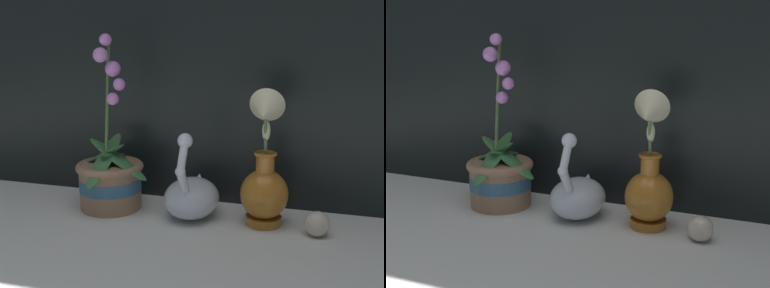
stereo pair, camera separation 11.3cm
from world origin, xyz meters
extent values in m
plane|color=silver|center=(0.00, 0.00, 0.00)|extent=(2.80, 2.80, 0.00)
cylinder|color=#9E7556|center=(-0.23, 0.13, 0.06)|extent=(0.15, 0.15, 0.11)
cylinder|color=#386689|center=(-0.23, 0.13, 0.06)|extent=(0.15, 0.15, 0.03)
torus|color=#9E7556|center=(-0.23, 0.13, 0.10)|extent=(0.16, 0.16, 0.02)
cylinder|color=#4C6B3D|center=(-0.23, 0.13, 0.26)|extent=(0.01, 0.05, 0.29)
ellipsoid|color=#38703D|center=(-0.21, 0.12, 0.13)|extent=(0.18, 0.09, 0.09)
ellipsoid|color=#38703D|center=(-0.24, 0.15, 0.13)|extent=(0.05, 0.15, 0.05)
ellipsoid|color=#38703D|center=(-0.26, 0.13, 0.13)|extent=(0.15, 0.08, 0.09)
ellipsoid|color=#38703D|center=(-0.24, 0.10, 0.13)|extent=(0.05, 0.17, 0.11)
sphere|color=#C67AD1|center=(-0.23, 0.13, 0.40)|extent=(0.03, 0.03, 0.03)
sphere|color=#C67AD1|center=(-0.24, 0.11, 0.37)|extent=(0.03, 0.03, 0.03)
sphere|color=#C67AD1|center=(-0.22, 0.13, 0.34)|extent=(0.04, 0.04, 0.04)
sphere|color=#C67AD1|center=(-0.20, 0.11, 0.31)|extent=(0.03, 0.03, 0.03)
sphere|color=#C67AD1|center=(-0.21, 0.11, 0.27)|extent=(0.03, 0.03, 0.03)
ellipsoid|color=silver|center=(-0.03, 0.12, 0.05)|extent=(0.13, 0.15, 0.09)
cone|color=silver|center=(-0.03, 0.18, 0.06)|extent=(0.06, 0.08, 0.08)
cylinder|color=silver|center=(-0.03, 0.06, 0.10)|extent=(0.02, 0.06, 0.07)
sphere|color=silver|center=(-0.03, 0.04, 0.13)|extent=(0.02, 0.02, 0.02)
cylinder|color=silver|center=(-0.03, 0.05, 0.16)|extent=(0.02, 0.05, 0.07)
sphere|color=silver|center=(-0.03, 0.07, 0.19)|extent=(0.03, 0.03, 0.03)
cylinder|color=#B26B23|center=(0.14, 0.12, 0.01)|extent=(0.08, 0.08, 0.02)
ellipsoid|color=#B26B23|center=(0.14, 0.12, 0.07)|extent=(0.11, 0.11, 0.11)
cylinder|color=#B26B23|center=(0.14, 0.12, 0.14)|extent=(0.04, 0.04, 0.04)
torus|color=#B26B23|center=(0.14, 0.12, 0.16)|extent=(0.05, 0.05, 0.01)
cylinder|color=#567A47|center=(0.14, 0.12, 0.20)|extent=(0.01, 0.02, 0.08)
cone|color=beige|center=(0.14, 0.10, 0.26)|extent=(0.08, 0.08, 0.09)
ellipsoid|color=beige|center=(0.14, 0.12, 0.22)|extent=(0.02, 0.02, 0.04)
sphere|color=beige|center=(0.26, 0.09, 0.03)|extent=(0.05, 0.05, 0.05)
camera|label=1|loc=(0.30, -1.00, 0.46)|focal=50.00mm
camera|label=2|loc=(0.41, -0.97, 0.46)|focal=50.00mm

